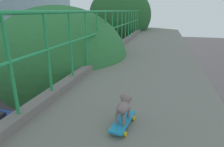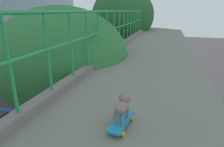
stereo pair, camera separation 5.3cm
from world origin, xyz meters
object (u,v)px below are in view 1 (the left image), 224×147
object	(u,v)px
car_silver_fifth	(67,112)
small_dog	(124,105)
city_bus	(84,54)
toy_skateboard	(123,121)

from	to	relation	value
car_silver_fifth	small_dog	distance (m)	11.26
small_dog	city_bus	bearing A→B (deg)	115.04
toy_skateboard	small_dog	bearing A→B (deg)	83.56
car_silver_fifth	city_bus	size ratio (longest dim) A/B	0.41
city_bus	toy_skateboard	distance (m)	22.99
car_silver_fifth	toy_skateboard	bearing A→B (deg)	-55.41
city_bus	small_dog	size ratio (longest dim) A/B	28.62
city_bus	toy_skateboard	world-z (taller)	toy_skateboard
city_bus	small_dog	xyz separation A→B (m)	(9.56, -20.47, 4.33)
small_dog	toy_skateboard	bearing A→B (deg)	-96.44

